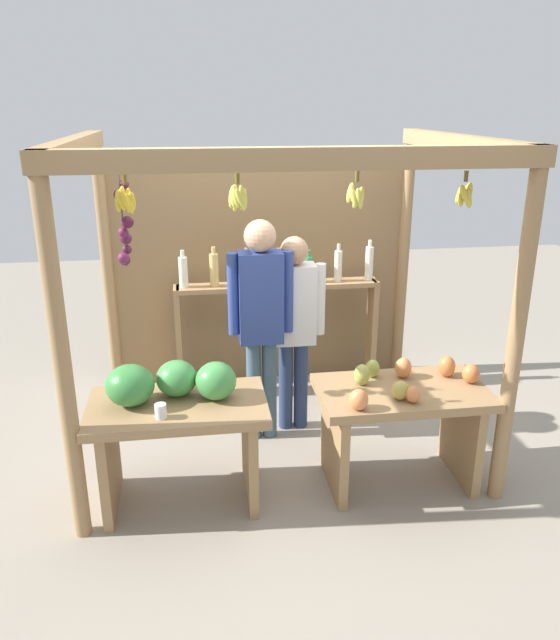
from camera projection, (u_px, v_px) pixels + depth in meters
ground_plane at (276, 432)px, 4.91m from camera, size 12.00×12.00×0.00m
market_stall at (267, 254)px, 4.86m from camera, size 2.78×2.19×2.26m
fruit_counter_left at (175, 413)px, 3.89m from camera, size 1.12×0.64×0.96m
fruit_counter_right at (401, 412)px, 4.10m from camera, size 1.12×0.65×0.85m
bottle_shelf_unit at (277, 305)px, 5.38m from camera, size 1.78×0.22×1.35m
vendor_man at (261, 311)px, 4.51m from camera, size 0.48×0.23×1.71m
vendor_woman at (294, 318)px, 4.69m from camera, size 0.48×0.21×1.55m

